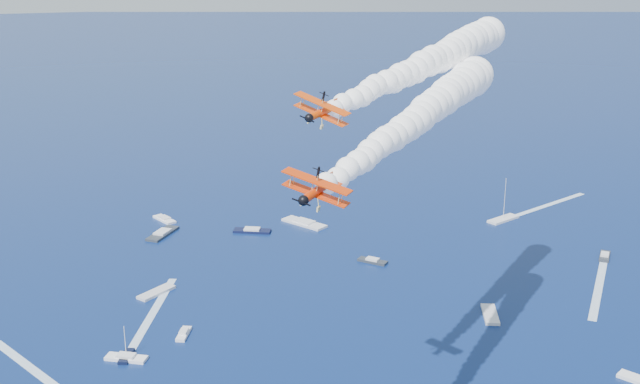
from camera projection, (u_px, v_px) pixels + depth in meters
name	position (u px, v px, depth m)	size (l,w,h in m)	color
biplane_lead	(322.00, 112.00, 110.81)	(7.73, 8.67, 5.22)	#E74104
biplane_trail	(317.00, 191.00, 94.04)	(7.87, 8.83, 5.32)	red
smoke_trail_lead	(424.00, 65.00, 136.48)	(52.72, 45.50, 12.04)	white
smoke_trail_trail	(417.00, 118.00, 121.06)	(49.26, 49.27, 12.04)	white
spectator_boats	(220.00, 288.00, 199.77)	(222.34, 189.55, 0.70)	#282D36
boat_wakes	(369.00, 283.00, 203.25)	(189.40, 88.70, 0.04)	white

